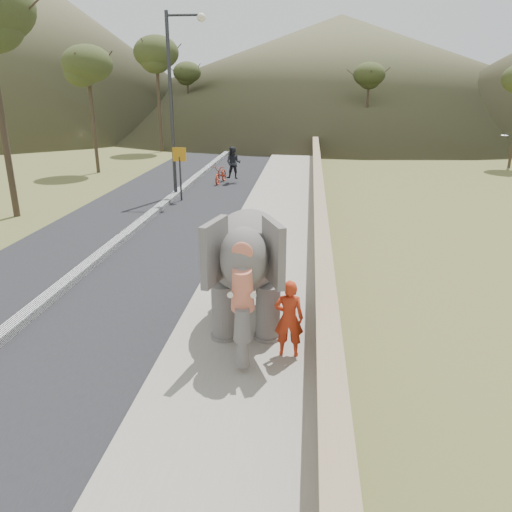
{
  "coord_description": "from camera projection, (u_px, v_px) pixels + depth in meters",
  "views": [
    {
      "loc": [
        1.23,
        -5.66,
        5.08
      ],
      "look_at": [
        0.2,
        4.02,
        1.7
      ],
      "focal_mm": 35.0,
      "sensor_mm": 36.0,
      "label": 1
    }
  ],
  "objects": [
    {
      "name": "ground",
      "position": [
        212.0,
        460.0,
        7.1
      ],
      "size": [
        160.0,
        160.0,
        0.0
      ],
      "primitive_type": "plane",
      "color": "olive",
      "rests_on": "ground"
    },
    {
      "name": "road",
      "position": [
        123.0,
        240.0,
        16.99
      ],
      "size": [
        7.0,
        120.0,
        0.03
      ],
      "primitive_type": "cube",
      "color": "black",
      "rests_on": "ground"
    },
    {
      "name": "median",
      "position": [
        123.0,
        238.0,
        16.96
      ],
      "size": [
        0.35,
        120.0,
        0.22
      ],
      "primitive_type": "cube",
      "color": "black",
      "rests_on": "ground"
    },
    {
      "name": "walkway",
      "position": [
        269.0,
        243.0,
        16.47
      ],
      "size": [
        3.0,
        120.0,
        0.15
      ],
      "primitive_type": "cube",
      "color": "#9E9687",
      "rests_on": "ground"
    },
    {
      "name": "parapet",
      "position": [
        320.0,
        231.0,
        16.15
      ],
      "size": [
        0.3,
        120.0,
        1.1
      ],
      "primitive_type": "cube",
      "color": "tan",
      "rests_on": "ground"
    },
    {
      "name": "lamppost",
      "position": [
        177.0,
        88.0,
        22.01
      ],
      "size": [
        1.76,
        0.36,
        8.0
      ],
      "color": "#302F35",
      "rests_on": "ground"
    },
    {
      "name": "signboard",
      "position": [
        180.0,
        165.0,
        22.2
      ],
      "size": [
        0.6,
        0.08,
        2.4
      ],
      "color": "#2D2D33",
      "rests_on": "ground"
    },
    {
      "name": "distant_car",
      "position": [
        505.0,
        142.0,
        39.0
      ],
      "size": [
        4.49,
        2.56,
        1.44
      ],
      "primitive_type": "imported",
      "rotation": [
        0.0,
        0.0,
        1.36
      ],
      "color": "silver",
      "rests_on": "ground"
    },
    {
      "name": "hill_far",
      "position": [
        339.0,
        69.0,
        70.08
      ],
      "size": [
        80.0,
        80.0,
        14.0
      ],
      "primitive_type": "cone",
      "color": "brown",
      "rests_on": "ground"
    },
    {
      "name": "elephant_and_man",
      "position": [
        248.0,
        266.0,
        10.54
      ],
      "size": [
        2.25,
        3.68,
        2.57
      ],
      "color": "slate",
      "rests_on": "ground"
    },
    {
      "name": "motorcyclist",
      "position": [
        226.0,
        169.0,
        26.49
      ],
      "size": [
        1.54,
        1.89,
        1.94
      ],
      "color": "maroon",
      "rests_on": "ground"
    },
    {
      "name": "trees",
      "position": [
        294.0,
        104.0,
        30.44
      ],
      "size": [
        48.46,
        44.4,
        9.18
      ],
      "color": "#473828",
      "rests_on": "ground"
    }
  ]
}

